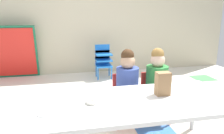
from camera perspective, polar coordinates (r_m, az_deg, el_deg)
The scene contains 11 objects.
ground_plane at distance 2.88m, azimuth -0.38°, elevation -13.58°, with size 6.60×4.76×0.02m.
back_wall at distance 4.92m, azimuth -6.34°, elevation 13.93°, with size 6.60×0.10×2.65m, color beige.
craft_table at distance 1.94m, azimuth 1.60°, elevation -10.16°, with size 2.09×0.80×0.57m.
seated_child_near_camera at distance 2.56m, azimuth 3.97°, elevation -3.50°, with size 0.32×0.31×0.92m.
seated_child_middle_seat at distance 2.68m, azimuth 11.52°, elevation -2.94°, with size 0.32×0.31×0.92m.
kid_chair_blue_stack at distance 4.52m, azimuth -2.29°, elevation 2.15°, with size 0.32×0.30×0.68m.
folded_activity_table at distance 4.87m, azimuth -24.17°, elevation 3.48°, with size 0.90×0.29×1.09m.
paper_bag_brown at distance 2.09m, azimuth 13.08°, elevation -4.25°, with size 0.13×0.09×0.22m, color #9E754C.
paper_plate_near_edge at distance 1.88m, azimuth -5.36°, elevation -9.56°, with size 0.18×0.18×0.01m, color white.
paper_plate_center_table at distance 1.80m, azimuth -16.46°, elevation -11.21°, with size 0.18×0.18×0.01m, color white.
donut_powdered_on_plate at distance 1.87m, azimuth -5.37°, elevation -9.00°, with size 0.10×0.10×0.03m, color white.
Camera 1 is at (-0.51, -2.51, 1.32)m, focal length 35.11 mm.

